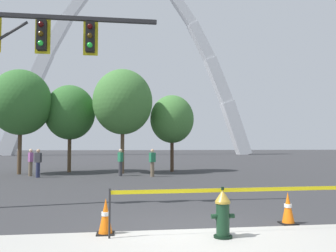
% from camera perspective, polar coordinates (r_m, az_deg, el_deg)
% --- Properties ---
extents(ground_plane, '(240.00, 240.00, 0.00)m').
position_cam_1_polar(ground_plane, '(7.54, 4.16, -17.08)').
color(ground_plane, '#333335').
extents(fire_hydrant, '(0.46, 0.48, 0.99)m').
position_cam_1_polar(fire_hydrant, '(6.97, 9.11, -14.27)').
color(fire_hydrant, black).
rests_on(fire_hydrant, ground).
extents(caution_tape_barrier, '(5.15, 0.16, 0.97)m').
position_cam_1_polar(caution_tape_barrier, '(7.32, 11.21, -12.18)').
color(caution_tape_barrier, '#232326').
rests_on(caution_tape_barrier, ground).
extents(traffic_cone_by_hydrant, '(0.36, 0.36, 0.73)m').
position_cam_1_polar(traffic_cone_by_hydrant, '(7.28, -10.38, -14.66)').
color(traffic_cone_by_hydrant, black).
rests_on(traffic_cone_by_hydrant, ground).
extents(traffic_cone_mid_sidewalk, '(0.36, 0.36, 0.73)m').
position_cam_1_polar(traffic_cone_mid_sidewalk, '(8.54, 19.41, -12.81)').
color(traffic_cone_mid_sidewalk, black).
rests_on(traffic_cone_mid_sidewalk, ground).
extents(traffic_signal_gantry, '(6.42, 0.44, 6.00)m').
position_cam_1_polar(traffic_signal_gantry, '(11.12, -25.81, 9.88)').
color(traffic_signal_gantry, '#232326').
rests_on(traffic_signal_gantry, ground).
extents(monument_arch, '(46.25, 2.37, 36.33)m').
position_cam_1_polar(monument_arch, '(65.30, -6.22, 9.37)').
color(monument_arch, silver).
rests_on(monument_arch, ground).
extents(tree_far_left, '(3.77, 3.77, 6.59)m').
position_cam_1_polar(tree_far_left, '(23.47, -23.38, 3.65)').
color(tree_far_left, brown).
rests_on(tree_far_left, ground).
extents(tree_left_mid, '(3.36, 3.36, 5.88)m').
position_cam_1_polar(tree_left_mid, '(24.05, -16.05, 2.18)').
color(tree_left_mid, brown).
rests_on(tree_left_mid, ground).
extents(tree_center_left, '(3.85, 3.85, 6.73)m').
position_cam_1_polar(tree_center_left, '(22.31, -7.57, 4.00)').
color(tree_center_left, brown).
rests_on(tree_center_left, ground).
extents(tree_center_right, '(3.02, 3.02, 5.28)m').
position_cam_1_polar(tree_center_right, '(23.63, 0.67, 1.14)').
color(tree_center_right, '#473323').
rests_on(tree_center_right, ground).
extents(pedestrian_walking_left, '(0.34, 0.39, 1.59)m').
position_cam_1_polar(pedestrian_walking_left, '(20.46, -7.95, -5.97)').
color(pedestrian_walking_left, '#38383D').
rests_on(pedestrian_walking_left, ground).
extents(pedestrian_standing_center, '(0.35, 0.39, 1.59)m').
position_cam_1_polar(pedestrian_standing_center, '(21.68, -21.97, -5.61)').
color(pedestrian_standing_center, brown).
rests_on(pedestrian_standing_center, ground).
extents(pedestrian_walking_right, '(0.39, 0.35, 1.59)m').
position_cam_1_polar(pedestrian_walking_right, '(19.75, -2.63, -6.10)').
color(pedestrian_walking_right, brown).
rests_on(pedestrian_walking_right, ground).
extents(pedestrian_near_trees, '(0.39, 0.31, 1.59)m').
position_cam_1_polar(pedestrian_near_trees, '(20.55, -20.89, -5.78)').
color(pedestrian_near_trees, '#232847').
rests_on(pedestrian_near_trees, ground).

